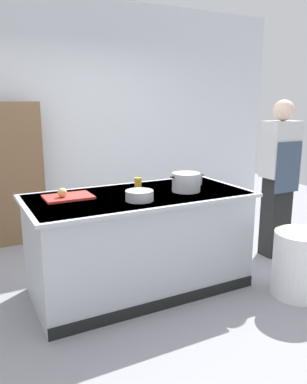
# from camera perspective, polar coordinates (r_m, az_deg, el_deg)

# --- Properties ---
(ground_plane) EXTENTS (10.00, 10.00, 0.00)m
(ground_plane) POSITION_cam_1_polar(r_m,az_deg,el_deg) (3.70, -2.07, -13.97)
(ground_plane) COLOR gray
(back_wall) EXTENTS (6.40, 0.12, 3.00)m
(back_wall) POSITION_cam_1_polar(r_m,az_deg,el_deg) (5.27, -12.22, 10.86)
(back_wall) COLOR silver
(back_wall) RESTS_ON ground_plane
(counter_island) EXTENTS (1.98, 0.98, 0.90)m
(counter_island) POSITION_cam_1_polar(r_m,az_deg,el_deg) (3.52, -2.13, -7.22)
(counter_island) COLOR #B7BABF
(counter_island) RESTS_ON ground_plane
(cutting_board) EXTENTS (0.40, 0.28, 0.02)m
(cutting_board) POSITION_cam_1_polar(r_m,az_deg,el_deg) (3.32, -12.59, -0.73)
(cutting_board) COLOR red
(cutting_board) RESTS_ON counter_island
(onion) EXTENTS (0.08, 0.08, 0.08)m
(onion) POSITION_cam_1_polar(r_m,az_deg,el_deg) (3.27, -13.46, -0.09)
(onion) COLOR tan
(onion) RESTS_ON cutting_board
(stock_pot) EXTENTS (0.32, 0.26, 0.17)m
(stock_pot) POSITION_cam_1_polar(r_m,az_deg,el_deg) (3.49, 4.88, 1.47)
(stock_pot) COLOR #B7BABF
(stock_pot) RESTS_ON counter_island
(sauce_pan) EXTENTS (0.22, 0.16, 0.10)m
(sauce_pan) POSITION_cam_1_polar(r_m,az_deg,el_deg) (3.80, 6.04, 1.87)
(sauce_pan) COLOR #99999E
(sauce_pan) RESTS_ON counter_island
(mixing_bowl) EXTENTS (0.23, 0.23, 0.09)m
(mixing_bowl) POSITION_cam_1_polar(r_m,az_deg,el_deg) (3.16, -2.11, -0.53)
(mixing_bowl) COLOR #B7BABF
(mixing_bowl) RESTS_ON counter_island
(juice_cup) EXTENTS (0.07, 0.07, 0.10)m
(juice_cup) POSITION_cam_1_polar(r_m,az_deg,el_deg) (3.62, -2.33, 1.37)
(juice_cup) COLOR yellow
(juice_cup) RESTS_ON counter_island
(trash_bin) EXTENTS (0.46, 0.46, 0.59)m
(trash_bin) POSITION_cam_1_polar(r_m,az_deg,el_deg) (3.69, 20.90, -9.99)
(trash_bin) COLOR white
(trash_bin) RESTS_ON ground_plane
(person_chef) EXTENTS (0.38, 0.25, 1.72)m
(person_chef) POSITION_cam_1_polar(r_m,az_deg,el_deg) (4.39, 18.18, 2.35)
(person_chef) COLOR black
(person_chef) RESTS_ON ground_plane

